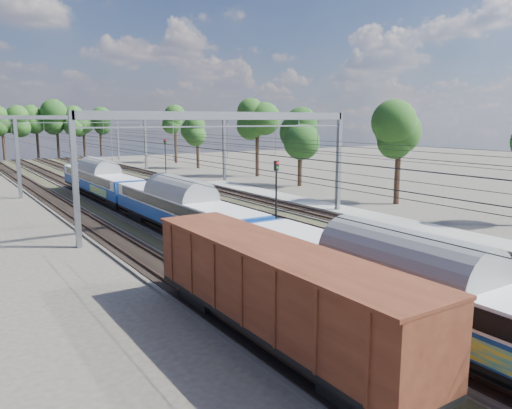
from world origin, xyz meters
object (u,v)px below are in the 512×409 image
freight_boxcar (274,288)px  signal_near (276,190)px  signal_far (165,154)px  emu_train (183,204)px  worker (174,185)px

freight_boxcar → signal_near: size_ratio=2.57×
freight_boxcar → signal_far: 55.36m
emu_train → freight_boxcar: 18.28m
emu_train → worker: bearing=67.9°
freight_boxcar → worker: bearing=71.5°
freight_boxcar → signal_far: signal_far is taller
emu_train → freight_boxcar: size_ratio=4.27×
emu_train → signal_near: size_ratio=10.97×
worker → signal_far: signal_far is taller
emu_train → signal_far: size_ratio=10.92×
freight_boxcar → emu_train: bearing=75.7°
signal_far → worker: bearing=-101.5°
emu_train → worker: emu_train is taller
emu_train → freight_boxcar: (-4.50, -17.71, -0.24)m
emu_train → signal_near: 6.75m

